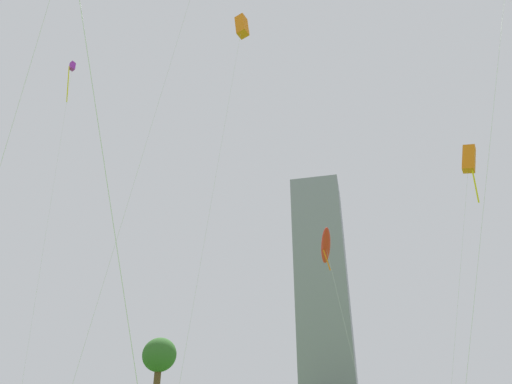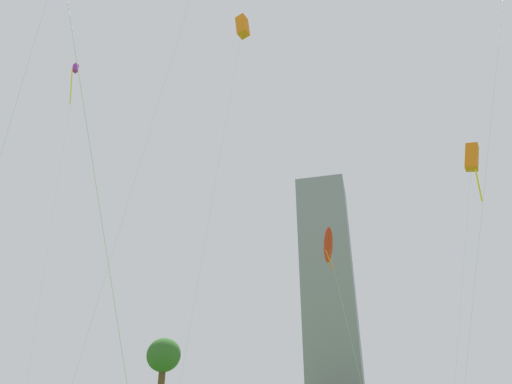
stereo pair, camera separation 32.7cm
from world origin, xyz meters
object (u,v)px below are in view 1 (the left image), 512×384
(kite_flying_5, at_px, (242,27))
(kite_flying_8, at_px, (469,160))
(kite_flying_2, at_px, (326,246))
(distant_highrise_0, at_px, (323,286))
(park_tree_0, at_px, (159,357))
(kite_flying_6, at_px, (71,72))

(kite_flying_5, height_order, kite_flying_8, kite_flying_5)
(kite_flying_2, height_order, distant_highrise_0, distant_highrise_0)
(park_tree_0, relative_size, distant_highrise_0, 0.10)
(kite_flying_5, distance_m, kite_flying_8, 19.32)
(kite_flying_2, bearing_deg, distant_highrise_0, 112.03)
(kite_flying_2, xyz_separation_m, park_tree_0, (-19.91, 4.06, -6.84))
(distant_highrise_0, bearing_deg, kite_flying_6, -95.90)
(kite_flying_2, xyz_separation_m, distant_highrise_0, (-45.63, 112.74, 26.39))
(kite_flying_6, bearing_deg, kite_flying_2, 27.45)
(kite_flying_6, bearing_deg, kite_flying_5, 1.25)
(kite_flying_2, xyz_separation_m, kite_flying_8, (11.13, 0.86, 4.87))
(park_tree_0, distance_m, distant_highrise_0, 116.53)
(kite_flying_2, xyz_separation_m, kite_flying_6, (-21.24, -11.03, 18.71))
(distant_highrise_0, bearing_deg, kite_flying_5, -87.26)
(kite_flying_5, xyz_separation_m, kite_flying_6, (-19.98, -0.43, 4.43))
(kite_flying_6, relative_size, park_tree_0, 4.32)
(kite_flying_2, relative_size, distant_highrise_0, 0.18)
(kite_flying_5, height_order, distant_highrise_0, distant_highrise_0)
(kite_flying_6, xyz_separation_m, distant_highrise_0, (-24.39, 123.77, 7.68))
(kite_flying_2, height_order, park_tree_0, kite_flying_2)
(kite_flying_5, distance_m, distant_highrise_0, 131.63)
(park_tree_0, bearing_deg, distant_highrise_0, 103.31)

